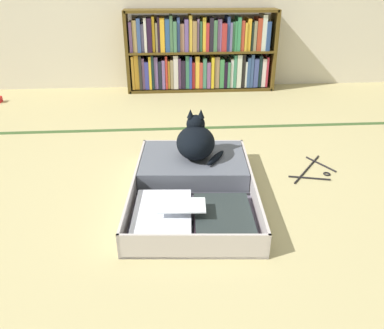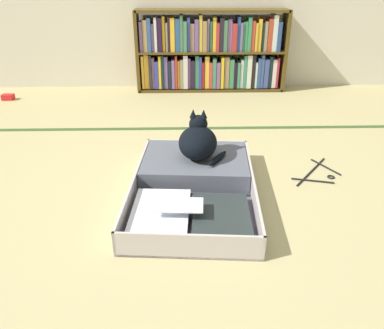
% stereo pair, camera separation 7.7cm
% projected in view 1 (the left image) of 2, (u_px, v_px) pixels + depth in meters
% --- Properties ---
extents(ground_plane, '(10.00, 10.00, 0.00)m').
position_uv_depth(ground_plane, '(181.00, 223.00, 1.74)').
color(ground_plane, tan).
extents(tatami_border, '(4.80, 0.05, 0.00)m').
position_uv_depth(tatami_border, '(174.00, 129.00, 2.81)').
color(tatami_border, '#365227').
rests_on(tatami_border, ground_plane).
extents(bookshelf, '(1.43, 0.24, 0.75)m').
position_uv_depth(bookshelf, '(200.00, 53.00, 3.62)').
color(bookshelf, '#523E16').
rests_on(bookshelf, ground_plane).
extents(open_suitcase, '(0.68, 0.99, 0.12)m').
position_uv_depth(open_suitcase, '(192.00, 181.00, 2.00)').
color(open_suitcase, '#BCB2B0').
rests_on(open_suitcase, ground_plane).
extents(black_cat, '(0.29, 0.29, 0.26)m').
position_uv_depth(black_cat, '(196.00, 141.00, 2.07)').
color(black_cat, black).
rests_on(black_cat, open_suitcase).
extents(clothes_hanger, '(0.30, 0.34, 0.01)m').
position_uv_depth(clothes_hanger, '(314.00, 170.00, 2.20)').
color(clothes_hanger, black).
rests_on(clothes_hanger, ground_plane).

